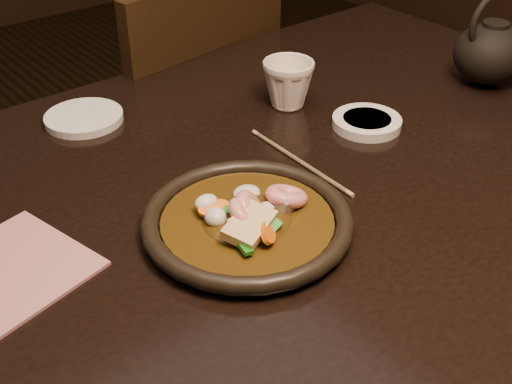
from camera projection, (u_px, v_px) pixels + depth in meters
table at (203, 265)px, 0.85m from camera, size 1.60×0.90×0.75m
chair at (178, 144)px, 1.49m from camera, size 0.48×0.48×0.89m
plate at (247, 222)px, 0.77m from camera, size 0.26×0.26×0.03m
stirfry at (249, 218)px, 0.77m from camera, size 0.15×0.13×0.06m
soy_dish at (367, 122)px, 1.00m from camera, size 0.11×0.11×0.02m
saucer_right at (84, 118)px, 1.01m from camera, size 0.12×0.12×0.01m
tea_cup at (288, 82)px, 1.04m from camera, size 0.09×0.08×0.08m
chopsticks at (299, 161)px, 0.91m from camera, size 0.01×0.22×0.01m
napkin at (8, 271)px, 0.72m from camera, size 0.19×0.19×0.00m
teapot at (491, 50)px, 1.10m from camera, size 0.15×0.12×0.17m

